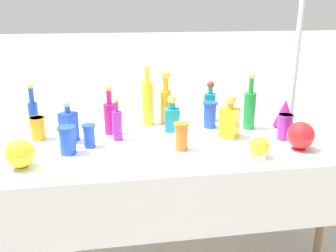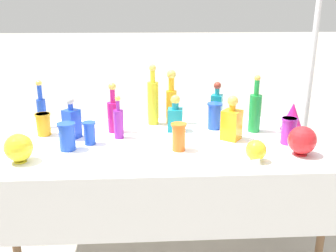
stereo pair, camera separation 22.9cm
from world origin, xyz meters
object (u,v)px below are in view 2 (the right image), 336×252
Objects in this scene: tall_bottle_2 at (42,109)px; slender_vase_1 at (89,132)px; slender_vase_0 at (43,123)px; square_decanter_3 at (232,122)px; round_bowl_0 at (256,150)px; round_bowl_1 at (302,140)px; slender_vase_2 at (214,115)px; square_decanter_2 at (175,116)px; slender_vase_4 at (289,130)px; slender_vase_3 at (179,136)px; tall_bottle_5 at (113,113)px; round_bowl_2 at (19,148)px; fluted_vase_0 at (292,117)px; square_decanter_1 at (217,105)px; tall_bottle_3 at (119,122)px; tall_bottle_0 at (171,100)px; slender_vase_5 at (67,136)px; canopy_pole at (309,86)px; tall_bottle_4 at (255,111)px; tall_bottle_1 at (153,100)px; square_decanter_0 at (72,122)px.

slender_vase_1 is (0.37, -0.35, -0.05)m from tall_bottle_2.
square_decanter_3 is at bearing -7.03° from slender_vase_0.
round_bowl_0 is 0.72× the size of round_bowl_1.
square_decanter_2 is at bearing -174.75° from slender_vase_2.
round_bowl_0 is (-0.27, -0.26, -0.02)m from slender_vase_4.
slender_vase_3 is 0.68m from slender_vase_4.
slender_vase_3 is (-0.34, -0.17, -0.03)m from square_decanter_3.
tall_bottle_5 is at bearing 165.23° from slender_vase_4.
tall_bottle_2 is 0.61m from round_bowl_2.
square_decanter_1 is at bearing 153.37° from fluted_vase_0.
tall_bottle_0 is at bearing 40.16° from tall_bottle_3.
square_decanter_1 is 1.08m from slender_vase_5.
canopy_pole is (1.48, 0.63, 0.08)m from tall_bottle_3.
tall_bottle_4 is at bearing 110.16° from round_bowl_1.
slender_vase_5 is at bearing -127.73° from tall_bottle_5.
tall_bottle_0 is 0.54m from slender_vase_3.
tall_bottle_1 is at bearing 51.57° from tall_bottle_3.
tall_bottle_3 is 1.53× the size of slender_vase_2.
square_decanter_3 is (0.70, -0.06, 0.01)m from tall_bottle_3.
canopy_pole is at bearing 24.48° from square_decanter_2.
tall_bottle_2 is 2.02× the size of slender_vase_5.
tall_bottle_5 is (0.50, -0.12, -0.00)m from tall_bottle_2.
tall_bottle_5 is 1.18× the size of square_decanter_3.
tall_bottle_0 is 2.41× the size of round_bowl_2.
tall_bottle_0 reaches higher than slender_vase_2.
square_decanter_2 reaches higher than slender_vase_3.
tall_bottle_1 is at bearing 167.17° from fluted_vase_0.
slender_vase_2 is at bearing 130.13° from round_bowl_1.
square_decanter_1 is at bearing 74.90° from slender_vase_2.
round_bowl_2 is at bearing -150.89° from square_decanter_1.
tall_bottle_3 is 1.90× the size of slender_vase_0.
tall_bottle_4 is (0.89, 0.08, 0.04)m from tall_bottle_3.
canopy_pole is (1.78, 0.61, 0.08)m from square_decanter_0.
slender_vase_2 is (0.27, 0.02, -0.00)m from square_decanter_2.
slender_vase_2 is at bearing 54.20° from slender_vase_3.
slender_vase_3 is at bearing -125.80° from slender_vase_2.
tall_bottle_1 is at bearing 26.78° from square_decanter_0.
slender_vase_0 is at bearing 179.55° from fluted_vase_0.
tall_bottle_1 reaches higher than slender_vase_2.
slender_vase_4 is 0.99× the size of slender_vase_5.
tall_bottle_2 is 1.18m from slender_vase_2.
tall_bottle_2 is 1.34× the size of square_decanter_2.
square_decanter_3 is 0.46m from fluted_vase_0.
slender_vase_2 is (0.41, -0.13, -0.07)m from tall_bottle_1.
tall_bottle_0 is 2.63× the size of slender_vase_0.
tall_bottle_0 is at bearing 158.03° from tall_bottle_4.
square_decanter_1 is 1.35m from round_bowl_2.
square_decanter_3 reaches higher than fluted_vase_0.
slender_vase_2 is at bearing 7.84° from square_decanter_0.
square_decanter_1 is 2.43× the size of round_bowl_0.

